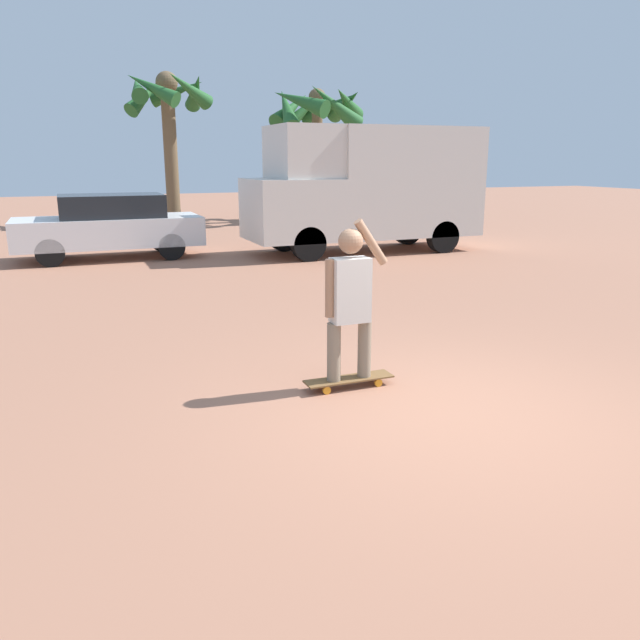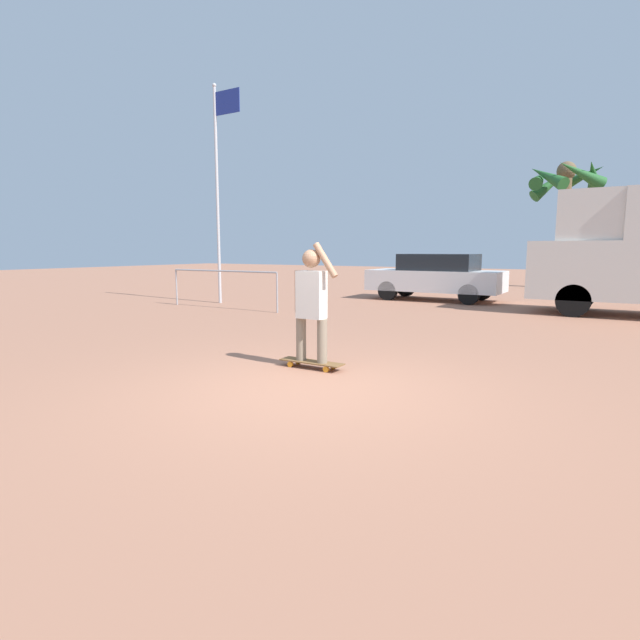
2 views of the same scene
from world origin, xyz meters
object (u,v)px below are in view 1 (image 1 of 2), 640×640
person_skateboarder (350,295)px  camper_van (368,185)px  parked_car_white (110,225)px  skateboard (349,380)px  palm_tree_center_background (167,103)px  palm_tree_near_van (317,110)px

person_skateboarder → camper_van: (4.57, 8.81, 0.69)m
person_skateboarder → parked_car_white: size_ratio=0.39×
camper_van → skateboard: bearing=-117.4°
person_skateboarder → skateboard: bearing=0.0°
skateboard → palm_tree_center_background: size_ratio=0.17×
person_skateboarder → camper_van: 9.94m
skateboard → parked_car_white: size_ratio=0.22×
parked_car_white → palm_tree_near_van: bearing=41.3°
person_skateboarder → palm_tree_center_background: 18.50m
palm_tree_near_van → parked_car_white: bearing=-138.7°
camper_van → palm_tree_near_van: (2.02, 8.47, 2.41)m
skateboard → person_skateboarder: 0.90m
parked_car_white → skateboard: bearing=-81.0°
camper_van → palm_tree_center_background: palm_tree_center_background is taller
parked_car_white → palm_tree_center_background: bearing=70.9°
palm_tree_center_background → skateboard: bearing=-93.8°
person_skateboarder → palm_tree_near_van: bearing=69.1°
palm_tree_center_background → person_skateboarder: bearing=-93.8°
parked_car_white → palm_tree_near_van: 11.38m
palm_tree_center_background → camper_van: bearing=-70.2°
skateboard → parked_car_white: (-1.60, 10.08, 0.70)m
skateboard → palm_tree_near_van: (6.59, 17.27, 4.00)m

